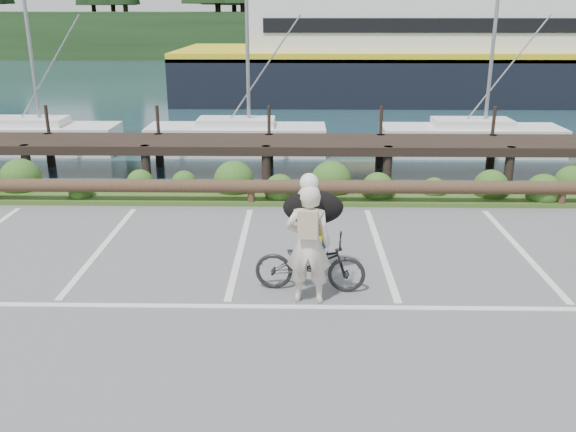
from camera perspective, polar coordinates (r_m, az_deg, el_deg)
The scene contains 7 objects.
ground at distance 9.64m, azimuth -5.52°, elevation -7.34°, with size 72.00×72.00×0.00m, color #58585A.
harbor_backdrop at distance 87.17m, azimuth 0.62°, elevation 15.93°, with size 170.00×160.00×30.00m.
vegetation_strip at distance 14.55m, azimuth -3.24°, elevation 2.03°, with size 34.00×1.60×0.10m, color #3D5B21.
log_rail at distance 13.90m, azimuth -3.45°, elevation 1.00°, with size 32.00×0.30×0.60m, color #443021, non-canonical shape.
bicycle at distance 9.58m, azimuth 2.08°, elevation -4.42°, with size 0.61×1.74×0.91m, color black.
cyclist at distance 9.03m, azimuth 1.92°, elevation -2.66°, with size 0.68×0.45×1.86m, color beige.
dog at distance 9.84m, azimuth 2.37°, elevation 0.81°, with size 0.98×0.48×0.57m, color black.
Camera 1 is at (1.08, -8.60, 4.22)m, focal length 38.00 mm.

